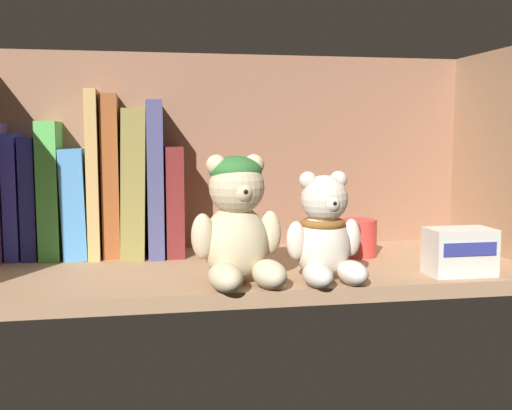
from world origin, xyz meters
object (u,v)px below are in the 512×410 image
book_2 (32,197)px  teddy_bear_larger (237,223)px  book_4 (76,202)px  book_7 (133,182)px  book_5 (95,174)px  teddy_bear_smaller (325,234)px  book_1 (15,196)px  book_3 (52,189)px  book_9 (173,200)px  book_8 (154,178)px  pillar_candle (359,238)px  book_6 (111,176)px  small_product_box (460,251)px

book_2 → teddy_bear_larger: 35.72cm
book_4 → book_7: (8.62, 0.00, 2.90)cm
book_5 → teddy_bear_smaller: book_5 is taller
book_1 → teddy_bear_larger: size_ratio=1.16×
book_1 → book_3: size_ratio=0.91×
book_9 → book_8: bearing=180.0°
book_9 → pillar_candle: 29.33cm
book_6 → pillar_candle: book_6 is taller
book_5 → small_product_box: (48.07, -22.99, -9.38)cm
book_6 → book_9: (9.36, 0.00, -3.87)cm
book_2 → teddy_bear_smaller: book_2 is taller
book_8 → teddy_bear_larger: book_8 is taller
book_5 → pillar_candle: size_ratio=4.43×
book_2 → book_9: size_ratio=1.09×
book_1 → book_3: 5.32cm
book_8 → small_product_box: bearing=-30.5°
book_1 → book_6: 14.34cm
book_1 → teddy_bear_smaller: bearing=-29.2°
teddy_bear_larger → small_product_box: size_ratio=1.87×
pillar_candle → book_6: bearing=166.5°
book_4 → book_7: 9.10cm
teddy_bear_smaller → teddy_bear_larger: bearing=177.0°
book_1 → book_8: bearing=0.0°
book_3 → book_5: 6.77cm
pillar_candle → teddy_bear_larger: bearing=-146.7°
book_3 → book_5: book_5 is taller
book_3 → teddy_bear_larger: (24.92, -22.42, -2.57)cm
book_9 → small_product_box: bearing=-32.4°
book_7 → book_8: book_8 is taller
book_6 → small_product_box: book_6 is taller
book_7 → book_9: (6.05, 0.00, -2.77)cm
small_product_box → book_1: bearing=158.9°
book_5 → pillar_candle: book_5 is taller
teddy_bear_larger → teddy_bear_smaller: bearing=-3.0°
book_7 → book_9: bearing=0.0°
book_3 → book_4: 4.02cm
teddy_bear_larger → pillar_candle: 25.20cm
book_8 → small_product_box: (39.09, -22.99, -8.61)cm
book_8 → pillar_candle: bearing=-16.3°
teddy_bear_smaller → pillar_candle: bearing=55.8°
teddy_bear_larger → book_4: bearing=133.7°
teddy_bear_smaller → book_5: bearing=142.1°
book_1 → pillar_candle: size_ratio=3.29×
book_7 → pillar_candle: (33.49, -8.82, -8.24)cm
book_4 → teddy_bear_smaller: book_4 is taller
teddy_bear_smaller → small_product_box: 18.69cm
book_4 → pillar_candle: (42.11, -8.82, -5.34)cm
book_3 → teddy_bear_smaller: 42.89cm
book_4 → pillar_candle: 43.35cm
book_4 → small_product_box: (50.94, -22.99, -5.07)cm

